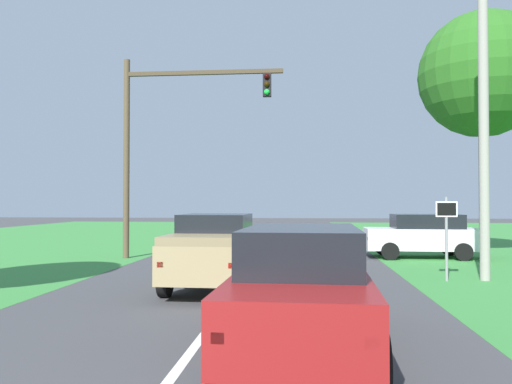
{
  "coord_description": "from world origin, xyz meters",
  "views": [
    {
      "loc": [
        1.67,
        -2.23,
        2.23
      ],
      "look_at": [
        0.17,
        13.99,
        2.56
      ],
      "focal_mm": 35.72,
      "sensor_mm": 36.0,
      "label": 1
    }
  ],
  "objects": [
    {
      "name": "ground_plane",
      "position": [
        0.0,
        9.44,
        0.0
      ],
      "size": [
        120.0,
        120.0,
        0.0
      ],
      "primitive_type": "plane",
      "color": "#424244"
    },
    {
      "name": "red_suv_near",
      "position": [
        1.65,
        5.48,
        0.98
      ],
      "size": [
        2.25,
        5.0,
        1.85
      ],
      "color": "maroon",
      "rests_on": "ground_plane"
    },
    {
      "name": "pickup_truck_lead",
      "position": [
        -0.58,
        10.93,
        0.98
      ],
      "size": [
        2.21,
        5.16,
        1.92
      ],
      "color": "tan",
      "rests_on": "ground_plane"
    },
    {
      "name": "traffic_light",
      "position": [
        -3.82,
        17.54,
        5.16
      ],
      "size": [
        6.4,
        0.4,
        7.97
      ],
      "color": "brown",
      "rests_on": "ground_plane"
    },
    {
      "name": "keep_moving_sign",
      "position": [
        5.72,
        12.61,
        1.53
      ],
      "size": [
        0.6,
        0.09,
        2.39
      ],
      "color": "gray",
      "rests_on": "ground_plane"
    },
    {
      "name": "oak_tree_right",
      "position": [
        8.82,
        18.67,
        7.31
      ],
      "size": [
        5.0,
        5.0,
        9.83
      ],
      "color": "#4C351E",
      "rests_on": "ground_plane"
    },
    {
      "name": "crossing_suv_far",
      "position": [
        6.44,
        18.75,
        0.92
      ],
      "size": [
        4.43,
        2.15,
        1.75
      ],
      "color": "silver",
      "rests_on": "ground_plane"
    },
    {
      "name": "utility_pole_right",
      "position": [
        6.84,
        12.84,
        4.83
      ],
      "size": [
        0.28,
        0.28,
        9.65
      ],
      "primitive_type": "cylinder",
      "color": "#9E998E",
      "rests_on": "ground_plane"
    }
  ]
}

